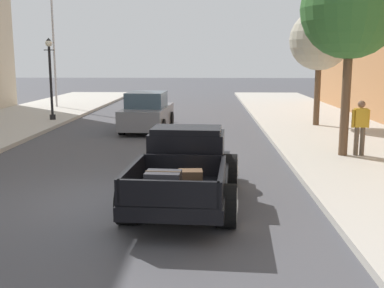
{
  "coord_description": "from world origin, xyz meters",
  "views": [
    {
      "loc": [
        2.22,
        -9.61,
        2.97
      ],
      "look_at": [
        1.83,
        1.35,
        1.0
      ],
      "focal_mm": 43.72,
      "sensor_mm": 36.0,
      "label": 1
    }
  ],
  "objects_px": {
    "pedestrian_sidewalk_right": "(360,124)",
    "flagpole": "(56,12)",
    "car_background_grey": "(147,112)",
    "street_tree_nearest": "(351,9)",
    "hotrod_truck_black": "(186,166)",
    "street_tree_second": "(320,41)",
    "street_lamp_far": "(50,73)"
  },
  "relations": [
    {
      "from": "hotrod_truck_black",
      "to": "pedestrian_sidewalk_right",
      "type": "height_order",
      "value": "pedestrian_sidewalk_right"
    },
    {
      "from": "pedestrian_sidewalk_right",
      "to": "flagpole",
      "type": "relative_size",
      "value": 0.18
    },
    {
      "from": "pedestrian_sidewalk_right",
      "to": "street_tree_nearest",
      "type": "xyz_separation_m",
      "value": [
        -0.46,
        0.03,
        3.32
      ]
    },
    {
      "from": "street_lamp_far",
      "to": "flagpole",
      "type": "relative_size",
      "value": 0.42
    },
    {
      "from": "hotrod_truck_black",
      "to": "flagpole",
      "type": "bearing_deg",
      "value": 114.87
    },
    {
      "from": "flagpole",
      "to": "hotrod_truck_black",
      "type": "bearing_deg",
      "value": -65.13
    },
    {
      "from": "flagpole",
      "to": "street_tree_nearest",
      "type": "relative_size",
      "value": 1.6
    },
    {
      "from": "car_background_grey",
      "to": "street_tree_second",
      "type": "xyz_separation_m",
      "value": [
        7.36,
        0.86,
        3.03
      ]
    },
    {
      "from": "pedestrian_sidewalk_right",
      "to": "street_tree_second",
      "type": "xyz_separation_m",
      "value": [
        0.22,
        6.71,
        2.71
      ]
    },
    {
      "from": "hotrod_truck_black",
      "to": "street_tree_second",
      "type": "distance_m",
      "value": 12.5
    },
    {
      "from": "pedestrian_sidewalk_right",
      "to": "flagpole",
      "type": "height_order",
      "value": "flagpole"
    },
    {
      "from": "car_background_grey",
      "to": "street_lamp_far",
      "type": "xyz_separation_m",
      "value": [
        -4.89,
        2.31,
        1.62
      ]
    },
    {
      "from": "car_background_grey",
      "to": "street_tree_nearest",
      "type": "relative_size",
      "value": 0.76
    },
    {
      "from": "pedestrian_sidewalk_right",
      "to": "street_tree_nearest",
      "type": "distance_m",
      "value": 3.36
    },
    {
      "from": "street_tree_second",
      "to": "street_lamp_far",
      "type": "bearing_deg",
      "value": 173.24
    },
    {
      "from": "car_background_grey",
      "to": "street_lamp_far",
      "type": "bearing_deg",
      "value": 154.69
    },
    {
      "from": "car_background_grey",
      "to": "street_tree_second",
      "type": "bearing_deg",
      "value": 6.67
    },
    {
      "from": "hotrod_truck_black",
      "to": "street_lamp_far",
      "type": "xyz_separation_m",
      "value": [
        -7.05,
        12.4,
        1.63
      ]
    },
    {
      "from": "hotrod_truck_black",
      "to": "street_tree_second",
      "type": "xyz_separation_m",
      "value": [
        5.2,
        10.95,
        3.04
      ]
    },
    {
      "from": "car_background_grey",
      "to": "street_lamp_far",
      "type": "height_order",
      "value": "street_lamp_far"
    },
    {
      "from": "car_background_grey",
      "to": "street_lamp_far",
      "type": "distance_m",
      "value": 5.65
    },
    {
      "from": "hotrod_truck_black",
      "to": "pedestrian_sidewalk_right",
      "type": "xyz_separation_m",
      "value": [
        4.98,
        4.24,
        0.33
      ]
    },
    {
      "from": "car_background_grey",
      "to": "flagpole",
      "type": "bearing_deg",
      "value": 127.1
    },
    {
      "from": "pedestrian_sidewalk_right",
      "to": "street_tree_nearest",
      "type": "height_order",
      "value": "street_tree_nearest"
    },
    {
      "from": "hotrod_truck_black",
      "to": "flagpole",
      "type": "relative_size",
      "value": 0.55
    },
    {
      "from": "car_background_grey",
      "to": "street_tree_nearest",
      "type": "distance_m",
      "value": 9.57
    },
    {
      "from": "pedestrian_sidewalk_right",
      "to": "car_background_grey",
      "type": "bearing_deg",
      "value": 140.68
    },
    {
      "from": "car_background_grey",
      "to": "flagpole",
      "type": "xyz_separation_m",
      "value": [
        -6.51,
        8.61,
        5.0
      ]
    },
    {
      "from": "hotrod_truck_black",
      "to": "street_lamp_far",
      "type": "distance_m",
      "value": 14.36
    },
    {
      "from": "hotrod_truck_black",
      "to": "car_background_grey",
      "type": "relative_size",
      "value": 1.15
    },
    {
      "from": "hotrod_truck_black",
      "to": "car_background_grey",
      "type": "xyz_separation_m",
      "value": [
        -2.16,
        10.08,
        0.01
      ]
    },
    {
      "from": "car_background_grey",
      "to": "street_tree_second",
      "type": "distance_m",
      "value": 8.01
    }
  ]
}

